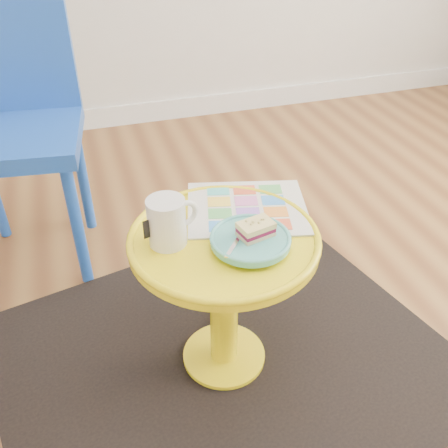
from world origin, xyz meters
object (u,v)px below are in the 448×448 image
object	(u,v)px
mug	(168,220)
side_table	(224,276)
plate	(250,240)
chair	(13,112)
newspaper	(247,208)

from	to	relation	value
mug	side_table	bearing A→B (deg)	-24.73
plate	side_table	bearing A→B (deg)	130.34
side_table	chair	size ratio (longest dim) A/B	0.50
mug	plate	world-z (taller)	mug
side_table	mug	world-z (taller)	mug
newspaper	plate	distance (m)	0.17
side_table	mug	size ratio (longest dim) A/B	3.68
plate	mug	bearing A→B (deg)	157.02
chair	plate	size ratio (longest dim) A/B	4.92
chair	plate	bearing A→B (deg)	-48.72
mug	plate	distance (m)	0.21
side_table	newspaper	xyz separation A→B (m)	(0.10, 0.11, 0.13)
chair	newspaper	size ratio (longest dim) A/B	3.01
side_table	newspaper	size ratio (longest dim) A/B	1.51
newspaper	plate	size ratio (longest dim) A/B	1.64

